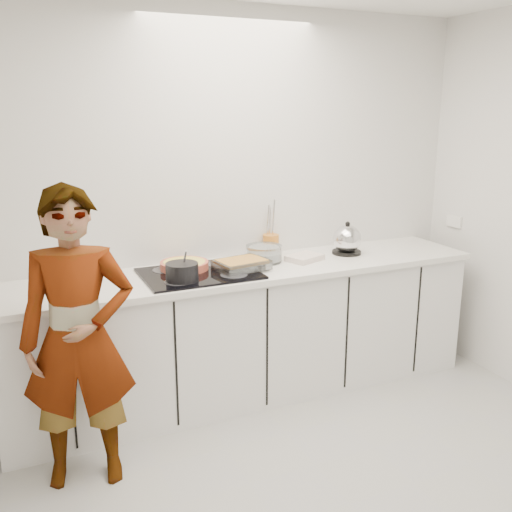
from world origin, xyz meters
name	(u,v)px	position (x,y,z in m)	size (l,w,h in m)	color
floor	(350,504)	(0.00, 0.00, 0.00)	(3.60, 3.20, 0.00)	#AAAAAA
wall_back	(230,202)	(0.00, 1.60, 1.30)	(3.60, 0.00, 2.60)	silver
base_cabinets	(249,334)	(0.00, 1.28, 0.43)	(3.20, 0.58, 0.87)	white
countertop	(249,271)	(0.00, 1.28, 0.89)	(3.24, 0.64, 0.04)	white
hob	(199,274)	(-0.35, 1.26, 0.92)	(0.72, 0.54, 0.01)	black
tart_dish	(184,265)	(-0.41, 1.37, 0.95)	(0.35, 0.35, 0.05)	#BF513C
saucepan	(182,272)	(-0.50, 1.13, 0.98)	(0.22, 0.22, 0.19)	black
baking_dish	(242,264)	(-0.07, 1.22, 0.96)	(0.36, 0.29, 0.06)	silver
mixing_bowl	(264,254)	(0.16, 1.38, 0.96)	(0.25, 0.25, 0.11)	silver
tea_towel	(305,258)	(0.43, 1.29, 0.93)	(0.24, 0.17, 0.04)	white
kettle	(347,240)	(0.80, 1.33, 1.01)	(0.27, 0.27, 0.24)	black
utensil_crock	(271,244)	(0.29, 1.54, 0.98)	(0.12, 0.12, 0.14)	orange
cook	(78,340)	(-1.16, 0.78, 0.79)	(0.58, 0.38, 1.59)	white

